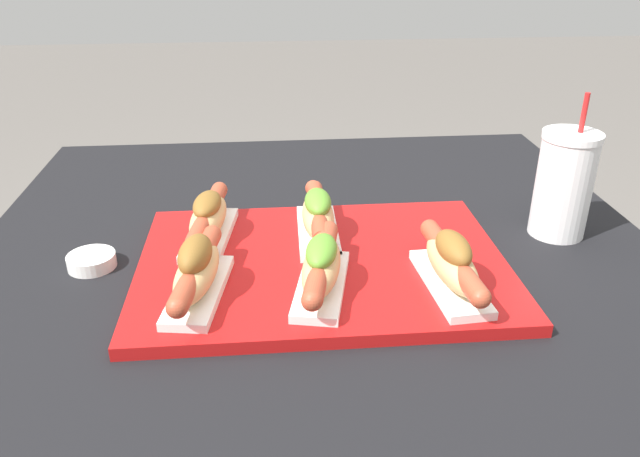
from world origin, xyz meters
TOP-DOWN VIEW (x-y plane):
  - patio_table at (0.00, 0.00)m, footprint 1.06×1.15m
  - serving_tray at (-0.00, -0.03)m, footprint 0.52×0.37m
  - hot_dog_0 at (-0.17, -0.10)m, footprint 0.08×0.21m
  - hot_dog_1 at (-0.01, -0.10)m, footprint 0.09×0.21m
  - hot_dog_2 at (0.16, -0.11)m, footprint 0.07×0.21m
  - hot_dog_3 at (-0.17, 0.06)m, footprint 0.08×0.21m
  - hot_dog_4 at (0.00, 0.05)m, footprint 0.06×0.21m
  - sauce_bowl at (-0.33, 0.01)m, footprint 0.07×0.07m
  - drink_cup at (0.39, 0.06)m, footprint 0.09×0.09m

SIDE VIEW (x-z plane):
  - patio_table at x=0.00m, z-range 0.00..0.69m
  - serving_tray at x=0.00m, z-range 0.69..0.70m
  - sauce_bowl at x=-0.33m, z-range 0.69..0.71m
  - hot_dog_3 at x=-0.17m, z-range 0.70..0.77m
  - hot_dog_1 at x=-0.01m, z-range 0.70..0.77m
  - hot_dog_4 at x=0.00m, z-range 0.70..0.77m
  - hot_dog_2 at x=0.16m, z-range 0.70..0.78m
  - hot_dog_0 at x=-0.17m, z-range 0.70..0.78m
  - drink_cup at x=0.39m, z-range 0.66..0.89m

